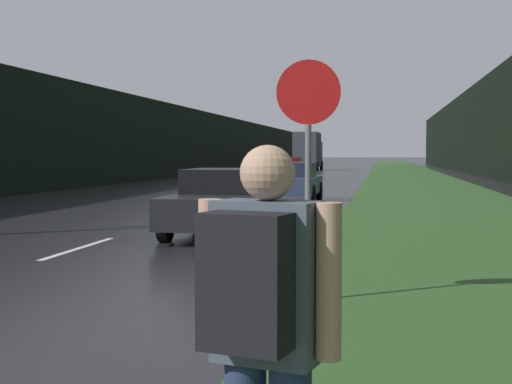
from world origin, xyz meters
The scene contains 13 objects.
grass_verge centered at (7.16, 40.00, 0.01)m, with size 6.00×240.00×0.02m, color #2D5123.
lane_stripe_c centered at (0.00, 12.03, 0.00)m, with size 0.12×3.00×0.01m, color silver.
lane_stripe_d centered at (0.00, 19.03, 0.00)m, with size 0.12×3.00×0.01m, color silver.
lane_stripe_e centered at (0.00, 26.03, 0.00)m, with size 0.12×3.00×0.01m, color silver.
lane_stripe_f centered at (0.00, 33.03, 0.00)m, with size 0.12×3.00×0.01m, color silver.
treeline_far_side centered at (-10.16, 50.00, 2.57)m, with size 2.00×140.00×5.14m, color black.
treeline_near_side centered at (13.16, 50.00, 3.52)m, with size 2.00×140.00×7.04m, color black.
stop_sign centered at (4.48, 8.15, 1.70)m, with size 0.72×0.07×2.73m.
hitchhiker_with_backpack centered at (4.86, 2.87, 0.99)m, with size 0.58×0.48×1.72m.
car_passing_near centered at (2.08, 14.48, 0.68)m, with size 1.88×4.18×1.37m.
car_passing_far centered at (2.08, 25.06, 0.69)m, with size 2.03×4.31×1.37m.
car_oncoming centered at (-2.08, 57.62, 0.69)m, with size 2.01×4.11×1.38m.
delivery_truck centered at (-2.08, 71.04, 1.95)m, with size 2.45×7.71×3.73m.
Camera 1 is at (5.31, 0.20, 1.69)m, focal length 50.00 mm.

